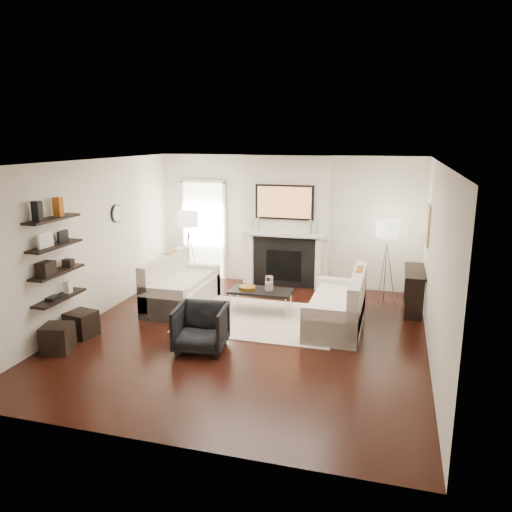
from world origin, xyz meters
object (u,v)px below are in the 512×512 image
(loveseat_right_base, at_px, (336,315))
(armchair, at_px, (201,325))
(ottoman_near, at_px, (81,324))
(coffee_table, at_px, (261,291))
(lamp_left_shade, at_px, (188,219))
(lamp_right_shade, at_px, (388,229))
(loveseat_left_base, at_px, (182,295))

(loveseat_right_base, bearing_deg, armchair, -141.40)
(ottoman_near, bearing_deg, coffee_table, 36.77)
(armchair, xyz_separation_m, lamp_left_shade, (-1.38, 2.81, 1.08))
(loveseat_right_base, distance_m, coffee_table, 1.42)
(lamp_left_shade, distance_m, ottoman_near, 3.18)
(coffee_table, bearing_deg, lamp_left_shade, 149.99)
(coffee_table, xyz_separation_m, lamp_right_shade, (2.09, 1.01, 1.05))
(loveseat_right_base, xyz_separation_m, lamp_left_shade, (-3.17, 1.38, 1.24))
(loveseat_right_base, bearing_deg, loveseat_left_base, 174.25)
(coffee_table, bearing_deg, loveseat_right_base, -13.80)
(loveseat_left_base, relative_size, loveseat_right_base, 1.00)
(lamp_left_shade, distance_m, lamp_right_shade, 3.90)
(coffee_table, height_order, lamp_right_shade, lamp_right_shade)
(lamp_right_shade, bearing_deg, ottoman_near, -148.05)
(ottoman_near, bearing_deg, lamp_right_shade, 31.95)
(loveseat_left_base, relative_size, armchair, 2.42)
(lamp_left_shade, bearing_deg, loveseat_left_base, -74.08)
(loveseat_right_base, relative_size, coffee_table, 1.64)
(loveseat_left_base, xyz_separation_m, lamp_left_shade, (-0.31, 1.09, 1.24))
(lamp_left_shade, bearing_deg, loveseat_right_base, -23.49)
(coffee_table, distance_m, ottoman_near, 3.03)
(armchair, bearing_deg, ottoman_near, 174.30)
(coffee_table, height_order, lamp_left_shade, lamp_left_shade)
(coffee_table, bearing_deg, loveseat_left_base, -178.17)
(armchair, relative_size, lamp_right_shade, 1.86)
(loveseat_left_base, height_order, lamp_right_shade, lamp_right_shade)
(coffee_table, bearing_deg, lamp_right_shade, 25.66)
(loveseat_right_base, relative_size, lamp_right_shade, 4.50)
(lamp_left_shade, relative_size, lamp_right_shade, 1.00)
(armchair, xyz_separation_m, ottoman_near, (-2.00, -0.04, -0.17))
(ottoman_near, bearing_deg, armchair, 1.22)
(armchair, height_order, lamp_left_shade, lamp_left_shade)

